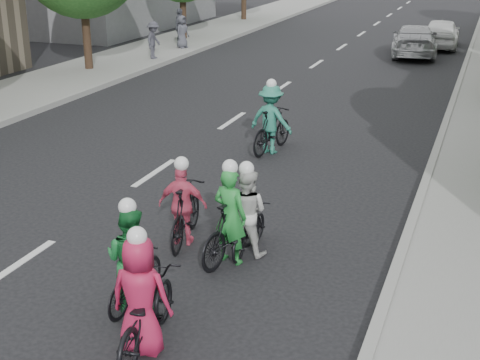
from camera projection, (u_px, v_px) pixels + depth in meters
The scene contains 15 objects.
ground at pixel (17, 265), 11.28m from camera, with size 120.00×120.00×0.00m, color black.
sidewalk_left at pixel (13, 97), 22.69m from camera, with size 4.00×80.00×0.15m, color gray.
curb_left at pixel (62, 101), 22.04m from camera, with size 0.18×80.00×0.18m, color #999993.
curb_right at pixel (441, 138), 18.02m from camera, with size 0.18×80.00×0.18m, color #999993.
cyclist_0 at pixel (185, 210), 11.93m from camera, with size 0.93×1.91×1.65m.
cyclist_1 at pixel (271, 124), 16.92m from camera, with size 1.24×1.96×1.91m.
cyclist_2 at pixel (232, 225), 11.27m from camera, with size 0.87×1.90×1.83m.
cyclist_3 at pixel (133, 267), 9.80m from camera, with size 0.81×1.53×1.77m.
cyclist_4 at pixel (144, 307), 8.81m from camera, with size 0.93×2.03×1.82m.
cyclist_5 at pixel (247, 220), 11.57m from camera, with size 0.76×1.52×1.69m.
follow_car_lead at pixel (414, 40), 30.57m from camera, with size 1.97×4.85×1.41m, color #BABABF.
follow_car_trail at pixel (441, 33), 32.77m from camera, with size 1.69×4.20×1.43m, color white.
spectator_0 at pixel (154, 40), 29.00m from camera, with size 1.03×0.59×1.59m, color #44444F.
spectator_1 at pixel (180, 27), 32.19m from camera, with size 1.05×0.44×1.80m, color #545762.
spectator_2 at pixel (182, 32), 31.78m from camera, with size 0.75×0.49×1.53m, color #4C4E59.
Camera 1 is at (7.11, -8.10, 5.25)m, focal length 50.00 mm.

